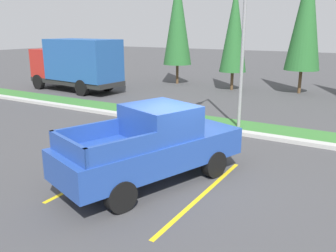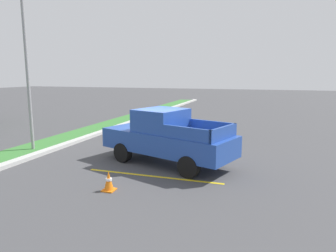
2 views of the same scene
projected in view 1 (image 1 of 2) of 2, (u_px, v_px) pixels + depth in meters
The scene contains 12 objects.
ground_plane at pixel (179, 178), 10.00m from camera, with size 120.00×120.00×0.00m, color #424244.
parking_line_near at pixel (108, 170), 10.56m from camera, with size 0.12×4.80×0.01m, color yellow.
parking_line_far at pixel (203, 194), 9.03m from camera, with size 0.12×4.80×0.01m, color yellow.
curb_strip at pixel (241, 133), 14.12m from camera, with size 56.00×0.40×0.15m, color #B2B2AD.
grass_median at pixel (249, 127), 15.04m from camera, with size 56.00×1.80×0.06m, color #387533.
pickup_truck_main at pixel (153, 145), 9.55m from camera, with size 3.50×5.55×2.10m.
cargo_truck_distant at pixel (76, 63), 23.57m from camera, with size 6.96×2.96×3.40m.
street_light at pixel (243, 24), 13.85m from camera, with size 0.24×1.49×7.31m.
cypress_tree_leftmost at pixel (178, 19), 25.98m from camera, with size 2.10×2.10×8.06m.
cypress_tree_left_inner at pixel (234, 29), 23.37m from camera, with size 1.79×1.79×6.88m.
cypress_tree_center at pixel (307, 14), 21.86m from camera, with size 2.17×2.17×8.34m.
traffic_cone at pixel (86, 145), 11.92m from camera, with size 0.36×0.36×0.60m.
Camera 1 is at (4.47, -8.11, 4.06)m, focal length 38.13 mm.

